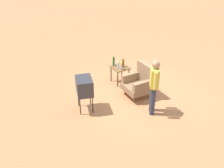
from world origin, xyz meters
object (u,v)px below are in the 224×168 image
(armchair, at_px, (140,82))
(tv_on_stand, at_px, (84,86))
(person_standing, at_px, (154,84))
(bottle_tall_amber, at_px, (123,63))
(bottle_short_clear, at_px, (118,64))
(bottle_wine_green, at_px, (114,61))
(side_table, at_px, (120,69))
(flower_vase, at_px, (121,65))
(soda_can_blue, at_px, (121,64))

(armchair, bearing_deg, tv_on_stand, -95.55)
(armchair, bearing_deg, person_standing, -13.64)
(bottle_tall_amber, xyz_separation_m, bottle_short_clear, (-0.10, -0.15, -0.05))
(person_standing, relative_size, bottle_wine_green, 5.12)
(armchair, height_order, bottle_tall_amber, armchair)
(side_table, bearing_deg, bottle_wine_green, -153.94)
(person_standing, bearing_deg, bottle_wine_green, 179.08)
(side_table, relative_size, person_standing, 0.36)
(person_standing, bearing_deg, tv_on_stand, -125.00)
(bottle_short_clear, height_order, flower_vase, flower_vase)
(flower_vase, bearing_deg, person_standing, -2.59)
(bottle_tall_amber, relative_size, soda_can_blue, 2.46)
(bottle_wine_green, bearing_deg, side_table, 26.06)
(armchair, xyz_separation_m, bottle_tall_amber, (-0.99, 0.02, 0.24))
(armchair, relative_size, flower_vase, 4.00)
(soda_can_blue, distance_m, flower_vase, 0.30)
(tv_on_stand, distance_m, person_standing, 1.94)
(tv_on_stand, height_order, bottle_tall_amber, tv_on_stand)
(side_table, xyz_separation_m, soda_can_blue, (-0.08, 0.10, 0.15))
(tv_on_stand, bearing_deg, bottle_tall_amber, 114.06)
(armchair, distance_m, soda_can_blue, 1.13)
(tv_on_stand, xyz_separation_m, bottle_short_clear, (-0.92, 1.68, -0.09))
(armchair, distance_m, tv_on_stand, 1.84)
(armchair, height_order, bottle_short_clear, armchair)
(armchair, height_order, person_standing, person_standing)
(tv_on_stand, bearing_deg, armchair, 84.45)
(side_table, bearing_deg, bottle_short_clear, -140.47)
(bottle_tall_amber, xyz_separation_m, soda_can_blue, (-0.13, 0.00, -0.09))
(bottle_tall_amber, bearing_deg, person_standing, -7.33)
(bottle_tall_amber, bearing_deg, bottle_short_clear, -125.58)
(tv_on_stand, bearing_deg, soda_can_blue, 117.18)
(armchair, bearing_deg, flower_vase, -170.73)
(side_table, distance_m, bottle_short_clear, 0.20)
(bottle_tall_amber, bearing_deg, side_table, -115.37)
(tv_on_stand, xyz_separation_m, person_standing, (1.11, 1.58, 0.16))
(bottle_tall_amber, xyz_separation_m, flower_vase, (0.11, -0.17, -0.00))
(bottle_wine_green, bearing_deg, tv_on_stand, -55.88)
(armchair, relative_size, bottle_tall_amber, 3.53)
(side_table, xyz_separation_m, tv_on_stand, (0.86, -1.73, 0.28))
(armchair, xyz_separation_m, tv_on_stand, (-0.18, -1.81, 0.28))
(side_table, relative_size, bottle_wine_green, 1.84)
(bottle_tall_amber, bearing_deg, tv_on_stand, -65.94)
(armchair, xyz_separation_m, bottle_short_clear, (-1.10, -0.12, 0.19))
(side_table, xyz_separation_m, person_standing, (1.97, -0.15, 0.43))
(bottle_short_clear, xyz_separation_m, soda_can_blue, (-0.02, 0.15, -0.04))
(side_table, relative_size, soda_can_blue, 4.82)
(bottle_tall_amber, bearing_deg, flower_vase, -56.50)
(armchair, distance_m, flower_vase, 0.92)
(tv_on_stand, bearing_deg, side_table, 116.51)
(person_standing, distance_m, bottle_wine_green, 2.21)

